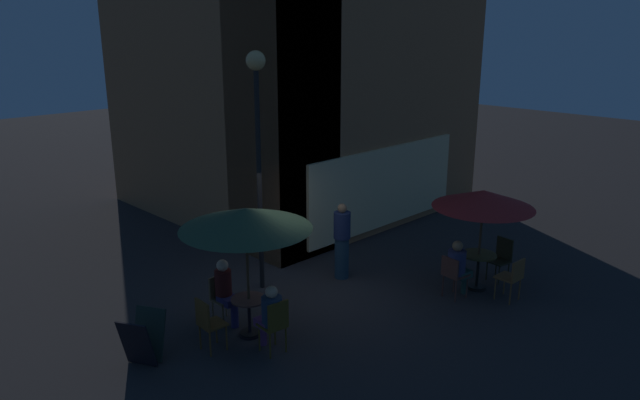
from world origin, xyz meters
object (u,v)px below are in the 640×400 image
(cafe_chair_3, at_px, (502,256))
(patron_seated_2, at_px, (458,265))
(cafe_chair_0, at_px, (221,294))
(cafe_table_0, at_px, (249,310))
(street_lamp_near_corner, at_px, (257,118))
(patron_seated_1, at_px, (270,314))
(patron_standing_3, at_px, (342,241))
(cafe_chair_2, at_px, (275,322))
(cafe_chair_5, at_px, (513,275))
(patio_umbrella_0, at_px, (246,219))
(patio_umbrella_1, at_px, (483,199))
(menu_sandwich_board, at_px, (143,339))
(patron_seated_0, at_px, (225,288))
(cafe_chair_4, at_px, (453,273))
(cafe_table_1, at_px, (478,264))
(cafe_chair_1, at_px, (208,321))

(cafe_chair_3, xyz_separation_m, patron_seated_2, (-1.40, 0.20, 0.14))
(cafe_chair_0, xyz_separation_m, cafe_chair_3, (5.41, -2.73, 0.03))
(cafe_table_0, bearing_deg, street_lamp_near_corner, 44.34)
(patron_seated_1, distance_m, patron_standing_3, 3.33)
(cafe_chair_2, relative_size, cafe_chair_5, 1.09)
(patio_umbrella_0, xyz_separation_m, patron_standing_3, (3.02, 0.59, -1.34))
(patron_seated_1, relative_size, patron_standing_3, 0.72)
(patio_umbrella_1, height_order, patron_seated_2, patio_umbrella_1)
(menu_sandwich_board, relative_size, patio_umbrella_0, 0.36)
(menu_sandwich_board, bearing_deg, cafe_chair_3, -46.72)
(patio_umbrella_1, bearing_deg, patron_seated_0, 151.93)
(patio_umbrella_0, height_order, patron_seated_2, patio_umbrella_0)
(cafe_chair_4, bearing_deg, cafe_chair_2, 175.33)
(cafe_chair_2, bearing_deg, cafe_table_1, -96.32)
(street_lamp_near_corner, bearing_deg, cafe_chair_5, -52.06)
(menu_sandwich_board, xyz_separation_m, cafe_chair_1, (0.96, -0.45, 0.14))
(patio_umbrella_0, bearing_deg, cafe_table_1, -21.37)
(menu_sandwich_board, bearing_deg, cafe_chair_4, -49.38)
(patron_seated_1, xyz_separation_m, patron_seated_2, (4.05, -1.05, 0.01))
(cafe_table_1, height_order, cafe_chair_0, cafe_chair_0)
(patron_standing_3, bearing_deg, cafe_chair_0, -32.17)
(cafe_chair_2, relative_size, cafe_chair_3, 1.04)
(cafe_chair_3, xyz_separation_m, cafe_chair_4, (-1.54, 0.22, 0.00))
(cafe_chair_5, bearing_deg, cafe_chair_0, 55.96)
(menu_sandwich_board, relative_size, patron_seated_0, 0.69)
(cafe_table_1, distance_m, patron_seated_2, 0.66)
(patio_umbrella_0, height_order, cafe_chair_1, patio_umbrella_0)
(street_lamp_near_corner, height_order, cafe_table_0, street_lamp_near_corner)
(patio_umbrella_0, bearing_deg, menu_sandwich_board, 164.81)
(cafe_table_0, bearing_deg, cafe_chair_4, -23.81)
(menu_sandwich_board, height_order, patron_seated_2, patron_seated_2)
(patron_seated_2, bearing_deg, cafe_table_0, 164.76)
(cafe_chair_1, distance_m, patron_standing_3, 3.90)
(cafe_chair_0, distance_m, patron_seated_0, 0.22)
(cafe_chair_2, distance_m, cafe_chair_4, 4.03)
(cafe_chair_2, relative_size, patron_seated_2, 0.80)
(patron_seated_0, xyz_separation_m, patron_seated_2, (4.01, -2.39, -0.01))
(cafe_table_0, bearing_deg, cafe_chair_1, 177.09)
(cafe_table_1, relative_size, cafe_chair_1, 0.81)
(street_lamp_near_corner, height_order, cafe_chair_3, street_lamp_near_corner)
(cafe_chair_0, bearing_deg, cafe_chair_3, 61.67)
(cafe_table_1, xyz_separation_m, patron_seated_1, (-4.69, 1.14, 0.13))
(street_lamp_near_corner, xyz_separation_m, patron_seated_0, (-1.47, -0.75, -2.90))
(street_lamp_near_corner, bearing_deg, patron_standing_3, -28.00)
(cafe_table_1, xyz_separation_m, patron_seated_0, (-4.64, 2.48, 0.14))
(cafe_table_1, relative_size, patron_standing_3, 0.46)
(cafe_chair_2, height_order, cafe_chair_4, cafe_chair_2)
(cafe_chair_3, bearing_deg, patron_standing_3, -38.47)
(patron_seated_0, bearing_deg, patron_seated_1, -3.64)
(patron_seated_1, bearing_deg, patron_standing_3, -62.21)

